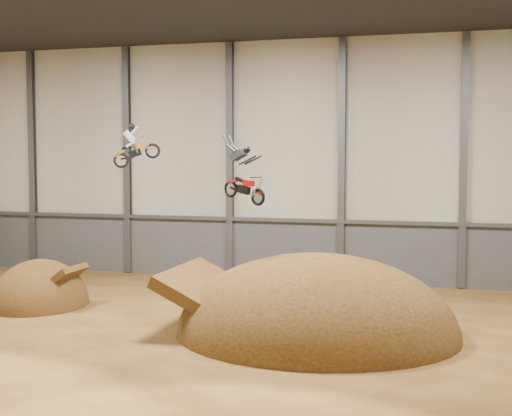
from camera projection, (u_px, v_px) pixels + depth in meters
The scene contains 13 objects.
floor at pixel (197, 344), 27.66m from camera, with size 40.00×40.00×0.00m, color #513415.
back_wall at pixel (285, 161), 41.56m from camera, with size 40.00×0.10×14.00m, color beige.
lower_band_back at pixel (285, 250), 41.85m from camera, with size 39.80×0.18×3.50m, color #4A4D51.
steel_rail at pixel (284, 220), 41.57m from camera, with size 39.80×0.35×0.20m, color #47494F.
steel_column_0 at pixel (33, 160), 45.81m from camera, with size 0.40×0.36×13.90m, color #47494F.
steel_column_1 at pixel (127, 161), 44.04m from camera, with size 0.40×0.36×13.90m, color #47494F.
steel_column_2 at pixel (230, 161), 42.26m from camera, with size 0.40×0.36×13.90m, color #47494F.
steel_column_3 at pixel (342, 161), 40.48m from camera, with size 0.40×0.36×13.90m, color #47494F.
steel_column_4 at pixel (464, 161), 38.70m from camera, with size 0.40×0.36×13.90m, color #47494F.
takeoff_ramp at pixel (40, 306), 34.67m from camera, with size 4.55×5.26×4.55m, color #39230E.
landing_ramp at pixel (316, 335), 29.05m from camera, with size 11.55×10.22×6.66m, color #39230E.
fmx_rider_a at pixel (139, 141), 34.70m from camera, with size 2.32×0.88×2.10m, color #C55301, non-canonical shape.
fmx_rider_b at pixel (243, 170), 29.49m from camera, with size 2.98×0.85×2.55m, color #B20808, non-canonical shape.
Camera 1 is at (9.49, -25.59, 7.31)m, focal length 50.00 mm.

